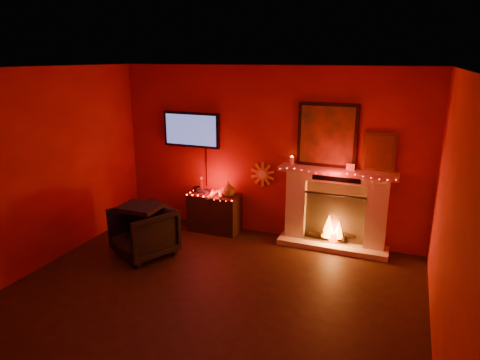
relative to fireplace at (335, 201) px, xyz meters
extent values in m
plane|color=black|center=(-1.14, -2.39, -0.72)|extent=(5.00, 5.00, 0.00)
plane|color=beige|center=(-1.14, -2.39, 1.98)|extent=(5.00, 5.00, 0.00)
plane|color=maroon|center=(-1.14, 0.11, 0.63)|extent=(5.00, 0.00, 5.00)
plane|color=maroon|center=(-3.64, -2.39, 0.63)|extent=(0.00, 5.00, 5.00)
plane|color=maroon|center=(1.36, -2.39, 0.63)|extent=(0.00, 5.00, 5.00)
cube|color=beige|center=(0.01, -0.09, -0.68)|extent=(1.65, 0.40, 0.08)
cube|color=beige|center=(-0.59, 0.00, -0.17)|extent=(0.30, 0.22, 0.95)
cube|color=beige|center=(0.61, 0.00, -0.17)|extent=(0.30, 0.22, 0.95)
cube|color=beige|center=(0.01, 0.00, 0.38)|extent=(1.50, 0.22, 0.14)
cube|color=beige|center=(0.01, -0.06, 0.48)|extent=(1.72, 0.34, 0.06)
cube|color=#8B6951|center=(0.01, 0.06, -0.17)|extent=(0.90, 0.10, 0.95)
cube|color=black|center=(0.01, -0.12, -0.25)|extent=(0.90, 0.02, 0.78)
cylinder|color=black|center=(-0.09, -0.03, -0.58)|extent=(0.55, 0.09, 0.09)
cylinder|color=black|center=(0.09, -0.01, -0.52)|extent=(0.51, 0.18, 0.08)
cone|color=orange|center=(-0.07, -0.03, -0.39)|extent=(0.20, 0.20, 0.34)
cone|color=orange|center=(0.08, -0.02, -0.43)|extent=(0.16, 0.16, 0.26)
sphere|color=#FF3F07|center=(0.01, -0.03, -0.56)|extent=(0.18, 0.18, 0.18)
cube|color=black|center=(-0.19, 0.08, 0.98)|extent=(0.88, 0.05, 0.95)
cube|color=#B94D18|center=(-0.19, 0.05, 0.98)|extent=(0.78, 0.01, 0.85)
cube|color=#B08A33|center=(0.56, 0.08, 0.79)|extent=(0.46, 0.04, 0.56)
cube|color=#986223|center=(0.56, 0.06, 0.79)|extent=(0.38, 0.01, 0.48)
cylinder|color=beige|center=(-0.69, -0.01, 0.57)|extent=(0.07, 0.07, 0.12)
cube|color=white|center=(0.19, -0.03, 0.56)|extent=(0.12, 0.01, 0.10)
cube|color=black|center=(-2.44, 0.07, 0.93)|extent=(1.00, 0.06, 0.58)
cube|color=#4860BB|center=(-2.44, 0.03, 0.93)|extent=(0.92, 0.01, 0.50)
cylinder|color=black|center=(-2.19, 0.08, 0.31)|extent=(0.02, 0.02, 0.66)
cylinder|color=#F4A431|center=(-1.19, 0.09, 0.28)|extent=(0.20, 0.03, 0.20)
cylinder|color=white|center=(-1.19, 0.08, 0.28)|extent=(0.13, 0.01, 0.13)
cube|color=black|center=(-1.95, -0.13, -0.41)|extent=(0.84, 0.42, 0.64)
imported|color=olive|center=(-1.71, -0.11, 0.03)|extent=(0.23, 0.23, 0.24)
imported|color=black|center=(-2.27, -0.14, -0.04)|extent=(0.12, 0.12, 0.10)
cylinder|color=white|center=(-1.97, -0.21, -0.06)|extent=(0.16, 0.38, 0.05)
cylinder|color=white|center=(-1.94, -0.24, -0.06)|extent=(0.05, 0.38, 0.05)
cylinder|color=white|center=(-1.84, -0.14, -0.06)|extent=(0.22, 0.36, 0.05)
cube|color=#57191D|center=(-2.15, -0.19, -0.07)|extent=(0.20, 0.14, 0.03)
cube|color=#1B2540|center=(-2.14, -0.18, -0.05)|extent=(0.17, 0.12, 0.02)
imported|color=black|center=(-2.52, -1.34, -0.36)|extent=(1.05, 1.06, 0.72)
camera|label=1|loc=(0.92, -6.19, 2.10)|focal=32.00mm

